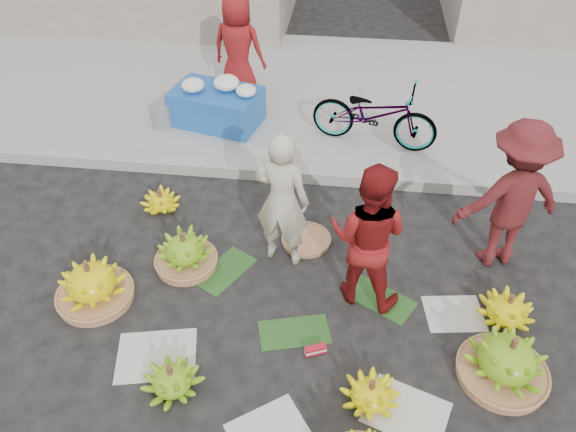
# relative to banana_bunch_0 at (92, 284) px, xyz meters

# --- Properties ---
(ground) EXTENTS (80.00, 80.00, 0.00)m
(ground) POSITION_rel_banana_bunch_0_xyz_m (2.08, 0.02, -0.22)
(ground) COLOR black
(ground) RESTS_ON ground
(curb) EXTENTS (40.00, 0.25, 0.15)m
(curb) POSITION_rel_banana_bunch_0_xyz_m (2.08, 2.22, -0.14)
(curb) COLOR gray
(curb) RESTS_ON ground
(sidewalk) EXTENTS (40.00, 4.00, 0.12)m
(sidewalk) POSITION_rel_banana_bunch_0_xyz_m (2.08, 4.32, -0.16)
(sidewalk) COLOR gray
(sidewalk) RESTS_ON ground
(newspaper_scatter) EXTENTS (3.20, 1.80, 0.00)m
(newspaper_scatter) POSITION_rel_banana_bunch_0_xyz_m (2.08, -0.78, -0.21)
(newspaper_scatter) COLOR silver
(newspaper_scatter) RESTS_ON ground
(banana_leaves) EXTENTS (2.00, 1.00, 0.00)m
(banana_leaves) POSITION_rel_banana_bunch_0_xyz_m (1.98, 0.22, -0.21)
(banana_leaves) COLOR #1D4A18
(banana_leaves) RESTS_ON ground
(banana_bunch_0) EXTENTS (0.73, 0.73, 0.49)m
(banana_bunch_0) POSITION_rel_banana_bunch_0_xyz_m (0.00, 0.00, 0.00)
(banana_bunch_0) COLOR #A16843
(banana_bunch_0) RESTS_ON ground
(banana_bunch_1) EXTENTS (0.57, 0.57, 0.31)m
(banana_bunch_1) POSITION_rel_banana_bunch_0_xyz_m (1.02, -0.88, -0.09)
(banana_bunch_1) COLOR #5CA016
(banana_bunch_1) RESTS_ON ground
(banana_bunch_3) EXTENTS (0.59, 0.59, 0.30)m
(banana_bunch_3) POSITION_rel_banana_bunch_0_xyz_m (2.68, -0.82, -0.09)
(banana_bunch_3) COLOR #F5EB0C
(banana_bunch_3) RESTS_ON ground
(banana_bunch_4) EXTENTS (0.85, 0.85, 0.51)m
(banana_bunch_4) POSITION_rel_banana_bunch_0_xyz_m (3.81, -0.44, 0.01)
(banana_bunch_4) COLOR #A16843
(banana_bunch_4) RESTS_ON ground
(banana_bunch_5) EXTENTS (0.65, 0.65, 0.33)m
(banana_bunch_5) POSITION_rel_banana_bunch_0_xyz_m (3.95, 0.21, -0.07)
(banana_bunch_5) COLOR #F5EB0C
(banana_bunch_5) RESTS_ON ground
(banana_bunch_6) EXTENTS (0.67, 0.67, 0.44)m
(banana_bunch_6) POSITION_rel_banana_bunch_0_xyz_m (0.77, 0.56, -0.03)
(banana_bunch_6) COLOR #A16843
(banana_bunch_6) RESTS_ON ground
(banana_bunch_7) EXTENTS (0.39, 0.39, 0.26)m
(banana_bunch_7) POSITION_rel_banana_bunch_0_xyz_m (0.25, 1.43, -0.11)
(banana_bunch_7) COLOR #F5EB0C
(banana_bunch_7) RESTS_ON ground
(basket_spare) EXTENTS (0.61, 0.61, 0.06)m
(basket_spare) POSITION_rel_banana_bunch_0_xyz_m (1.98, 1.05, -0.19)
(basket_spare) COLOR #A16843
(basket_spare) RESTS_ON ground
(incense_stack) EXTENTS (0.20, 0.13, 0.08)m
(incense_stack) POSITION_rel_banana_bunch_0_xyz_m (2.19, -0.39, -0.17)
(incense_stack) COLOR red
(incense_stack) RESTS_ON ground
(vendor_cream) EXTENTS (0.62, 0.48, 1.53)m
(vendor_cream) POSITION_rel_banana_bunch_0_xyz_m (1.75, 0.80, 0.55)
(vendor_cream) COLOR beige
(vendor_cream) RESTS_ON ground
(vendor_red) EXTENTS (0.88, 0.76, 1.54)m
(vendor_red) POSITION_rel_banana_bunch_0_xyz_m (2.59, 0.38, 0.56)
(vendor_red) COLOR maroon
(vendor_red) RESTS_ON ground
(man_striped) EXTENTS (1.19, 0.88, 1.65)m
(man_striped) POSITION_rel_banana_bunch_0_xyz_m (3.96, 1.05, 0.61)
(man_striped) COLOR maroon
(man_striped) RESTS_ON ground
(flower_table) EXTENTS (1.30, 0.98, 0.67)m
(flower_table) POSITION_rel_banana_bunch_0_xyz_m (0.55, 3.21, 0.18)
(flower_table) COLOR #194DA5
(flower_table) RESTS_ON sidewalk
(grey_bucket) EXTENTS (0.29, 0.29, 0.32)m
(grey_bucket) POSITION_rel_banana_bunch_0_xyz_m (-0.19, 3.03, 0.07)
(grey_bucket) COLOR slate
(grey_bucket) RESTS_ON sidewalk
(flower_vendor) EXTENTS (0.84, 0.63, 1.55)m
(flower_vendor) POSITION_rel_banana_bunch_0_xyz_m (0.74, 3.91, 0.68)
(flower_vendor) COLOR maroon
(flower_vendor) RESTS_ON sidewalk
(bicycle) EXTENTS (0.89, 1.71, 0.85)m
(bicycle) POSITION_rel_banana_bunch_0_xyz_m (2.67, 2.94, 0.33)
(bicycle) COLOR gray
(bicycle) RESTS_ON sidewalk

